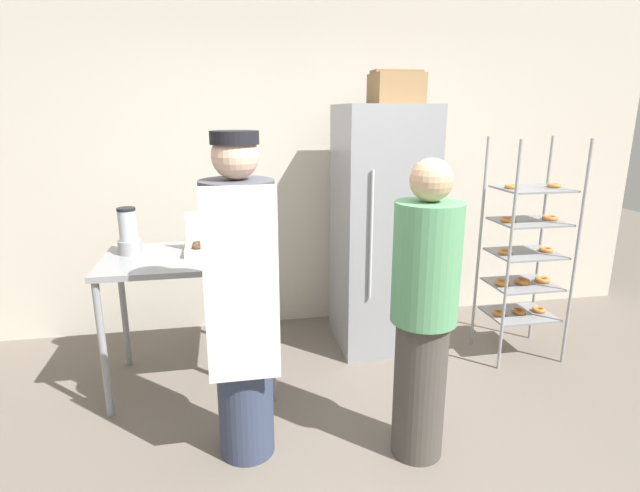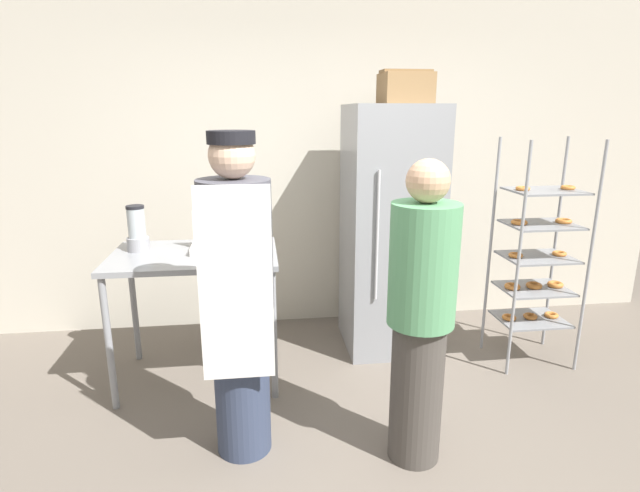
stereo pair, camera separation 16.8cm
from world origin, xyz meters
TOP-DOWN VIEW (x-y plane):
  - back_wall at (0.00, 2.31)m, footprint 6.40×0.12m
  - refrigerator at (0.57, 1.68)m, footprint 0.67×0.71m
  - baking_rack at (1.56, 1.29)m, footprint 0.54×0.44m
  - prep_counter at (-0.86, 1.32)m, footprint 1.09×0.74m
  - donut_box at (-0.75, 1.34)m, footprint 0.26×0.22m
  - blender_pitcher at (-1.24, 1.43)m, footprint 0.15×0.15m
  - cardboard_storage_box at (0.63, 1.63)m, footprint 0.35×0.32m
  - person_baker at (-0.55, 0.49)m, footprint 0.37×0.39m
  - person_customer at (0.37, 0.32)m, footprint 0.34×0.34m

SIDE VIEW (x-z plane):
  - baking_rack at x=1.56m, z-range -0.03..1.62m
  - prep_counter at x=-0.86m, z-range 0.35..1.26m
  - person_customer at x=0.37m, z-range 0.02..1.63m
  - person_baker at x=-0.55m, z-range 0.04..1.77m
  - refrigerator at x=0.57m, z-range 0.00..1.87m
  - donut_box at x=-0.75m, z-range 0.83..1.09m
  - blender_pitcher at x=-1.24m, z-range 0.90..1.20m
  - back_wall at x=0.00m, z-range 0.00..2.78m
  - cardboard_storage_box at x=0.63m, z-range 1.87..2.10m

